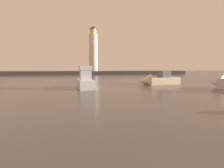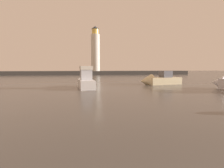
{
  "view_description": "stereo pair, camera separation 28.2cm",
  "coord_description": "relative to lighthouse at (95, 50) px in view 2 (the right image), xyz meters",
  "views": [
    {
      "loc": [
        -3.71,
        -1.19,
        2.9
      ],
      "look_at": [
        -0.53,
        17.73,
        1.19
      ],
      "focal_mm": 30.32,
      "sensor_mm": 36.0,
      "label": 1
    },
    {
      "loc": [
        -3.44,
        -1.23,
        2.9
      ],
      "look_at": [
        -0.53,
        17.73,
        1.19
      ],
      "focal_mm": 30.32,
      "sensor_mm": 36.0,
      "label": 2
    }
  ],
  "objects": [
    {
      "name": "ground_plane",
      "position": [
        -1.44,
        -36.8,
        -9.64
      ],
      "size": [
        220.79,
        220.79,
        0.0
      ],
      "primitive_type": "plane",
      "color": "#4C4742"
    },
    {
      "name": "motorboat_1",
      "position": [
        -4.57,
        -47.9,
        -8.68
      ],
      "size": [
        2.51,
        6.98,
        3.33
      ],
      "color": "white",
      "rests_on": "ground_plane"
    },
    {
      "name": "motorboat_2",
      "position": [
        7.54,
        -44.7,
        -8.91
      ],
      "size": [
        7.69,
        3.72,
        2.73
      ],
      "color": "beige",
      "rests_on": "ground_plane"
    },
    {
      "name": "breakwater",
      "position": [
        -1.44,
        -0.0,
        -8.93
      ],
      "size": [
        77.96,
        6.16,
        1.41
      ],
      "primitive_type": "cube",
      "color": "#423F3D",
      "rests_on": "ground_plane"
    },
    {
      "name": "lighthouse",
      "position": [
        0.0,
        0.0,
        0.0
      ],
      "size": [
        3.36,
        3.36,
        17.36
      ],
      "color": "silver",
      "rests_on": "breakwater"
    }
  ]
}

